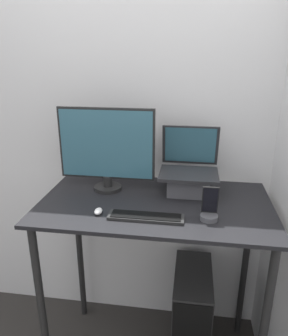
% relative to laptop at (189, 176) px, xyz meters
% --- Properties ---
extents(wall_back, '(6.00, 0.05, 2.60)m').
position_rel_laptop_xyz_m(wall_back, '(-0.16, 0.27, 0.14)').
color(wall_back, silver).
rests_on(wall_back, ground_plane).
extents(desk, '(1.18, 0.67, 1.07)m').
position_rel_laptop_xyz_m(desk, '(-0.16, -0.15, -0.26)').
color(desk, black).
rests_on(desk, ground_plane).
extents(laptop, '(0.31, 0.28, 0.35)m').
position_rel_laptop_xyz_m(laptop, '(0.00, 0.00, 0.00)').
color(laptop, '#4C4C51').
rests_on(laptop, desk).
extents(monitor, '(0.52, 0.15, 0.45)m').
position_rel_laptop_xyz_m(monitor, '(-0.44, -0.03, 0.14)').
color(monitor, black).
rests_on(monitor, desk).
extents(keyboard, '(0.35, 0.09, 0.02)m').
position_rel_laptop_xyz_m(keyboard, '(-0.18, -0.33, -0.08)').
color(keyboard, black).
rests_on(keyboard, desk).
extents(mouse, '(0.04, 0.06, 0.03)m').
position_rel_laptop_xyz_m(mouse, '(-0.41, -0.32, -0.08)').
color(mouse, white).
rests_on(mouse, desk).
extents(cell_phone, '(0.08, 0.08, 0.16)m').
position_rel_laptop_xyz_m(cell_phone, '(0.10, -0.30, -0.05)').
color(cell_phone, '#4C4C51').
rests_on(cell_phone, desk).
extents(computer_tower, '(0.22, 0.47, 0.57)m').
position_rel_laptop_xyz_m(computer_tower, '(0.06, -0.06, -0.87)').
color(computer_tower, black).
rests_on(computer_tower, ground_plane).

